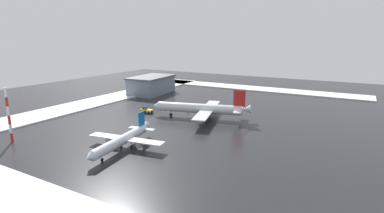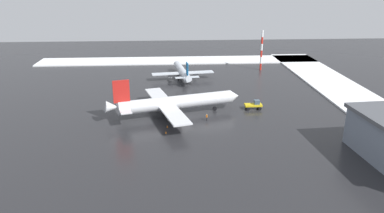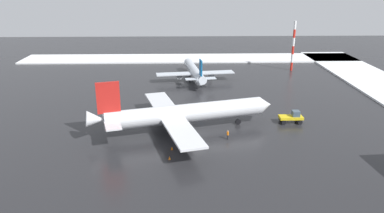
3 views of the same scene
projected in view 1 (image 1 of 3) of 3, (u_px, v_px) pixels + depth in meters
ground_plane at (197, 116)px, 109.17m from camera, size 240.00×240.00×0.00m
snow_bank_far at (98, 101)px, 133.07m from camera, size 152.00×16.00×0.46m
snow_bank_left at (254, 88)px, 165.94m from camera, size 14.00×116.00×0.46m
snow_bank_right at (14, 200)px, 52.30m from camera, size 14.00×116.00×0.46m
airplane_foreground_jet at (201, 109)px, 105.32m from camera, size 29.48×35.08×10.59m
airplane_far_rear at (122, 140)px, 76.09m from camera, size 25.97×21.64×7.72m
pushback_tug at (146, 110)px, 113.18m from camera, size 2.34×4.62×2.50m
ground_crew_near_tug at (188, 110)px, 113.21m from camera, size 0.36×0.36×1.71m
ground_crew_by_nose_gear at (197, 119)px, 101.47m from camera, size 0.36×0.36×1.71m
antenna_mast at (9, 115)px, 80.47m from camera, size 0.70×0.70×15.04m
cargo_hangar at (151, 85)px, 151.53m from camera, size 26.02×16.76×8.80m
traffic_cone_near_nose at (215, 113)px, 112.00m from camera, size 0.36×0.36×0.55m
traffic_cone_mid_line at (220, 111)px, 114.82m from camera, size 0.36×0.36×0.55m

